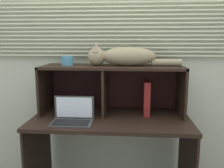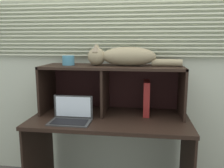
{
  "view_description": "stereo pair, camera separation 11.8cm",
  "coord_description": "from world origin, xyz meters",
  "px_view_note": "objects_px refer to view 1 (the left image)",
  "views": [
    {
      "loc": [
        0.16,
        -1.76,
        1.37
      ],
      "look_at": [
        0.0,
        0.3,
        1.0
      ],
      "focal_mm": 38.14,
      "sensor_mm": 36.0,
      "label": 1
    },
    {
      "loc": [
        0.28,
        -1.74,
        1.37
      ],
      "look_at": [
        0.0,
        0.3,
        1.0
      ],
      "focal_mm": 38.14,
      "sensor_mm": 36.0,
      "label": 2
    }
  ],
  "objects_px": {
    "cat": "(123,56)",
    "laptop": "(73,117)",
    "book_stack": "(70,108)",
    "small_basket": "(68,61)",
    "binder_upright": "(146,97)"
  },
  "relations": [
    {
      "from": "cat",
      "to": "laptop",
      "type": "height_order",
      "value": "cat"
    },
    {
      "from": "binder_upright",
      "to": "book_stack",
      "type": "distance_m",
      "value": 0.7
    },
    {
      "from": "laptop",
      "to": "small_basket",
      "type": "bearing_deg",
      "value": 109.63
    },
    {
      "from": "binder_upright",
      "to": "book_stack",
      "type": "height_order",
      "value": "binder_upright"
    },
    {
      "from": "binder_upright",
      "to": "book_stack",
      "type": "relative_size",
      "value": 1.18
    },
    {
      "from": "laptop",
      "to": "binder_upright",
      "type": "distance_m",
      "value": 0.67
    },
    {
      "from": "laptop",
      "to": "book_stack",
      "type": "distance_m",
      "value": 0.3
    },
    {
      "from": "cat",
      "to": "book_stack",
      "type": "height_order",
      "value": "cat"
    },
    {
      "from": "laptop",
      "to": "small_basket",
      "type": "relative_size",
      "value": 3.03
    },
    {
      "from": "small_basket",
      "to": "binder_upright",
      "type": "bearing_deg",
      "value": 0.0
    },
    {
      "from": "book_stack",
      "to": "small_basket",
      "type": "height_order",
      "value": "small_basket"
    },
    {
      "from": "cat",
      "to": "laptop",
      "type": "xyz_separation_m",
      "value": [
        -0.39,
        -0.28,
        -0.46
      ]
    },
    {
      "from": "cat",
      "to": "book_stack",
      "type": "xyz_separation_m",
      "value": [
        -0.48,
        0.0,
        -0.47
      ]
    },
    {
      "from": "cat",
      "to": "small_basket",
      "type": "xyz_separation_m",
      "value": [
        -0.49,
        -0.0,
        -0.04
      ]
    },
    {
      "from": "book_stack",
      "to": "binder_upright",
      "type": "bearing_deg",
      "value": -0.02
    }
  ]
}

